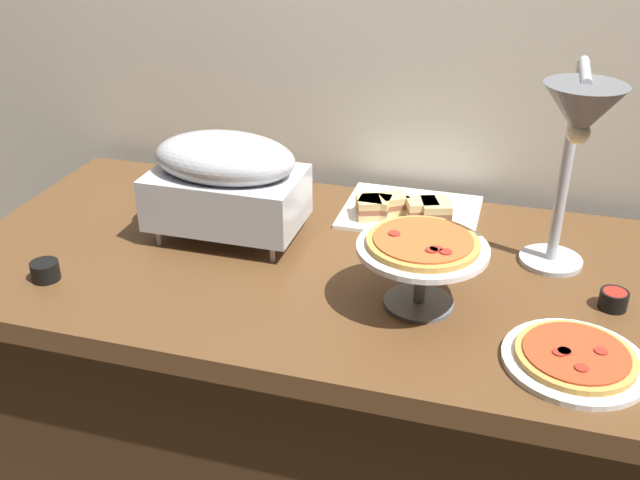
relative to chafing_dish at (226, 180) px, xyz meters
The scene contains 9 objects.
back_wall 0.64m from the chafing_dish, 51.36° to the left, with size 4.40×0.04×2.40m, color beige.
buffet_table 0.64m from the chafing_dish, ahead, with size 1.90×0.84×0.76m.
chafing_dish is the anchor object (origin of this frame).
heat_lamp 0.78m from the chafing_dish, ahead, with size 0.15×0.32×0.47m.
pizza_plate_front 0.86m from the chafing_dish, 20.37° to the right, with size 0.26×0.26×0.03m.
pizza_plate_center 0.52m from the chafing_dish, 19.70° to the right, with size 0.26×0.26×0.16m.
sandwich_platter 0.47m from the chafing_dish, 29.30° to the left, with size 0.34×0.28×0.06m.
sauce_cup_near 0.88m from the chafing_dish, ahead, with size 0.06×0.06×0.04m.
sauce_cup_far 0.45m from the chafing_dish, 135.10° to the right, with size 0.06×0.06×0.04m.
Camera 1 is at (0.29, -1.40, 1.58)m, focal length 41.16 mm.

